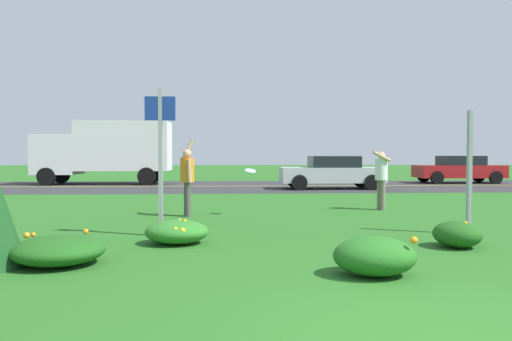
% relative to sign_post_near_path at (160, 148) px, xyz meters
% --- Properties ---
extents(ground_plane, '(120.00, 120.00, 0.00)m').
position_rel_sign_post_near_path_xyz_m(ground_plane, '(3.00, 4.63, -1.64)').
color(ground_plane, '#26601E').
extents(highway_strip, '(120.00, 9.27, 0.01)m').
position_rel_sign_post_near_path_xyz_m(highway_strip, '(3.00, 14.79, -1.63)').
color(highway_strip, '#2D2D30').
rests_on(highway_strip, ground).
extents(highway_center_stripe, '(120.00, 0.16, 0.00)m').
position_rel_sign_post_near_path_xyz_m(highway_center_stripe, '(3.00, 14.79, -1.63)').
color(highway_center_stripe, yellow).
rests_on(highway_center_stripe, ground).
extents(daylily_clump_mid_left, '(1.26, 1.25, 0.45)m').
position_rel_sign_post_near_path_xyz_m(daylily_clump_mid_left, '(-1.08, -2.39, -1.44)').
color(daylily_clump_mid_left, '#1E5619').
rests_on(daylily_clump_mid_left, ground).
extents(daylily_clump_front_left, '(0.76, 0.82, 0.44)m').
position_rel_sign_post_near_path_xyz_m(daylily_clump_front_left, '(4.97, -1.42, -1.42)').
color(daylily_clump_front_left, '#1E5619').
rests_on(daylily_clump_front_left, ground).
extents(daylily_clump_front_right, '(1.07, 0.98, 0.43)m').
position_rel_sign_post_near_path_xyz_m(daylily_clump_front_right, '(0.38, -0.82, -1.44)').
color(daylily_clump_front_right, '#2D7526').
rests_on(daylily_clump_front_right, ground).
extents(daylily_clump_mid_center, '(1.04, 0.89, 0.53)m').
position_rel_sign_post_near_path_xyz_m(daylily_clump_mid_center, '(3.07, -3.25, -1.39)').
color(daylily_clump_mid_center, '#23661E').
rests_on(daylily_clump_mid_center, ground).
extents(sign_post_near_path, '(0.56, 0.10, 2.71)m').
position_rel_sign_post_near_path_xyz_m(sign_post_near_path, '(0.00, 0.00, 0.00)').
color(sign_post_near_path, '#93969B').
rests_on(sign_post_near_path, ground).
extents(sign_post_by_roadside, '(0.07, 0.10, 2.35)m').
position_rel_sign_post_near_path_xyz_m(sign_post_by_roadside, '(5.81, -0.09, -0.46)').
color(sign_post_by_roadside, '#93969B').
rests_on(sign_post_by_roadside, ground).
extents(person_thrower_orange_shirt, '(0.35, 0.53, 1.91)m').
position_rel_sign_post_near_path_xyz_m(person_thrower_orange_shirt, '(0.25, 3.02, -0.65)').
color(person_thrower_orange_shirt, orange).
rests_on(person_thrower_orange_shirt, ground).
extents(person_catcher_white_shirt, '(0.54, 0.56, 1.62)m').
position_rel_sign_post_near_path_xyz_m(person_catcher_white_shirt, '(5.43, 4.20, -0.68)').
color(person_catcher_white_shirt, silver).
rests_on(person_catcher_white_shirt, ground).
extents(frisbee_pale_blue, '(0.29, 0.27, 0.15)m').
position_rel_sign_post_near_path_xyz_m(frisbee_pale_blue, '(1.80, 3.14, -0.53)').
color(frisbee_pale_blue, '#ADD6E5').
extents(car_red_leftmost, '(4.50, 2.00, 1.45)m').
position_rel_sign_post_near_path_xyz_m(car_red_leftmost, '(13.55, 16.87, -0.90)').
color(car_red_leftmost, maroon).
rests_on(car_red_leftmost, ground).
extents(car_silver_center_left, '(4.50, 2.00, 1.45)m').
position_rel_sign_post_near_path_xyz_m(car_silver_center_left, '(5.85, 12.70, -0.90)').
color(car_silver_center_left, '#B7BABF').
rests_on(car_silver_center_left, ground).
extents(box_truck_white, '(6.70, 2.46, 3.20)m').
position_rel_sign_post_near_path_xyz_m(box_truck_white, '(-4.94, 16.87, 0.17)').
color(box_truck_white, silver).
rests_on(box_truck_white, ground).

